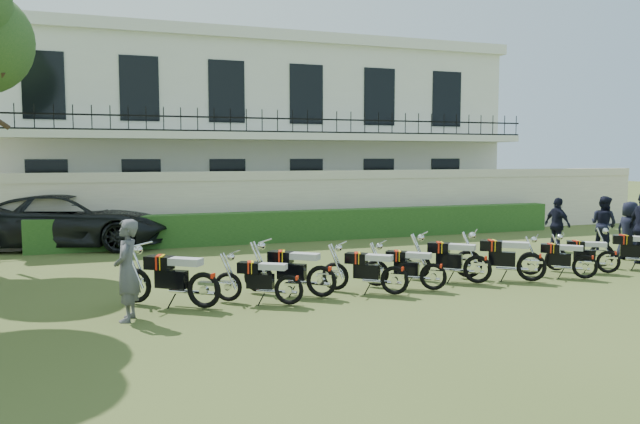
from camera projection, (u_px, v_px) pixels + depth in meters
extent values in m
plane|color=#3D4B1E|center=(385.00, 283.00, 13.82)|extent=(100.00, 100.00, 0.00)
cube|color=beige|center=(283.00, 209.00, 21.23)|extent=(30.00, 0.30, 2.00)
cube|color=beige|center=(283.00, 175.00, 21.13)|extent=(30.00, 0.35, 0.30)
cube|color=#174117|center=(319.00, 225.00, 20.86)|extent=(18.00, 0.60, 1.00)
cube|color=silver|center=(243.00, 140.00, 26.63)|extent=(20.00, 8.00, 7.00)
cube|color=silver|center=(242.00, 52.00, 26.30)|extent=(20.40, 8.40, 0.40)
cube|color=silver|center=(273.00, 136.00, 22.22)|extent=(20.00, 1.40, 0.25)
cube|color=black|center=(278.00, 118.00, 21.56)|extent=(20.00, 0.05, 0.05)
cube|color=black|center=(278.00, 132.00, 21.60)|extent=(20.00, 0.05, 0.05)
cube|color=black|center=(48.00, 193.00, 20.55)|extent=(1.30, 0.12, 2.20)
cube|color=black|center=(43.00, 85.00, 20.23)|extent=(1.30, 0.12, 2.20)
cube|color=black|center=(142.00, 191.00, 21.56)|extent=(1.30, 0.12, 2.20)
cube|color=black|center=(139.00, 89.00, 21.24)|extent=(1.30, 0.12, 2.20)
cube|color=black|center=(228.00, 189.00, 22.57)|extent=(1.30, 0.12, 2.20)
cube|color=black|center=(226.00, 92.00, 22.25)|extent=(1.30, 0.12, 2.20)
cube|color=black|center=(306.00, 188.00, 23.57)|extent=(1.30, 0.12, 2.20)
cube|color=black|center=(306.00, 94.00, 23.26)|extent=(1.30, 0.12, 2.20)
cube|color=black|center=(378.00, 187.00, 24.58)|extent=(1.30, 0.12, 2.20)
cube|color=black|center=(379.00, 97.00, 24.27)|extent=(1.30, 0.12, 2.20)
cube|color=black|center=(445.00, 185.00, 25.59)|extent=(1.30, 0.12, 2.20)
cube|color=black|center=(446.00, 99.00, 25.28)|extent=(1.30, 0.12, 2.20)
torus|color=black|center=(240.00, 294.00, 11.19)|extent=(0.60, 0.48, 0.68)
torus|color=black|center=(169.00, 289.00, 11.61)|extent=(0.60, 0.48, 0.68)
cube|color=black|center=(207.00, 283.00, 11.37)|extent=(0.61, 0.52, 0.33)
cube|color=black|center=(194.00, 266.00, 11.42)|extent=(0.57, 0.53, 0.24)
cube|color=red|center=(194.00, 266.00, 11.42)|extent=(0.17, 0.31, 0.25)
cube|color=yellow|center=(197.00, 266.00, 11.40)|extent=(0.14, 0.30, 0.25)
cube|color=#ADADAD|center=(221.00, 265.00, 11.25)|extent=(0.65, 0.58, 0.13)
cylinder|color=silver|center=(176.00, 247.00, 11.49)|extent=(0.42, 0.55, 0.03)
torus|color=black|center=(320.00, 293.00, 11.55)|extent=(0.53, 0.38, 0.57)
torus|color=black|center=(258.00, 290.00, 11.83)|extent=(0.53, 0.38, 0.57)
cube|color=black|center=(291.00, 284.00, 11.67)|extent=(0.52, 0.42, 0.28)
cube|color=black|center=(280.00, 270.00, 11.69)|extent=(0.49, 0.43, 0.21)
cube|color=red|center=(280.00, 270.00, 11.69)|extent=(0.13, 0.26, 0.22)
cube|color=yellow|center=(283.00, 270.00, 11.68)|extent=(0.10, 0.26, 0.22)
cube|color=#ADADAD|center=(304.00, 269.00, 11.58)|extent=(0.55, 0.47, 0.11)
cylinder|color=silver|center=(265.00, 255.00, 11.74)|extent=(0.33, 0.49, 0.03)
torus|color=black|center=(355.00, 285.00, 12.09)|extent=(0.56, 0.47, 0.64)
torus|color=black|center=(289.00, 281.00, 12.52)|extent=(0.56, 0.47, 0.64)
cube|color=black|center=(324.00, 275.00, 12.28)|extent=(0.57, 0.50, 0.31)
cube|color=black|center=(312.00, 260.00, 12.33)|extent=(0.54, 0.51, 0.23)
cube|color=red|center=(312.00, 260.00, 12.33)|extent=(0.17, 0.29, 0.24)
cube|color=yellow|center=(315.00, 260.00, 12.31)|extent=(0.14, 0.28, 0.24)
cube|color=#ADADAD|center=(338.00, 260.00, 12.16)|extent=(0.61, 0.55, 0.13)
cylinder|color=silver|center=(297.00, 244.00, 12.41)|extent=(0.41, 0.51, 0.03)
torus|color=black|center=(426.00, 284.00, 12.32)|extent=(0.51, 0.44, 0.59)
torus|color=black|center=(364.00, 280.00, 12.75)|extent=(0.51, 0.44, 0.59)
cube|color=black|center=(397.00, 275.00, 12.51)|extent=(0.52, 0.47, 0.29)
cube|color=black|center=(386.00, 261.00, 12.56)|extent=(0.50, 0.47, 0.21)
cube|color=red|center=(386.00, 261.00, 12.56)|extent=(0.16, 0.27, 0.22)
cube|color=yellow|center=(389.00, 261.00, 12.54)|extent=(0.13, 0.26, 0.22)
cube|color=#ADADAD|center=(410.00, 261.00, 12.39)|extent=(0.56, 0.52, 0.12)
cylinder|color=silver|center=(371.00, 246.00, 12.64)|extent=(0.39, 0.47, 0.03)
torus|color=black|center=(463.00, 280.00, 12.76)|extent=(0.50, 0.43, 0.57)
torus|color=black|center=(404.00, 276.00, 13.16)|extent=(0.50, 0.43, 0.57)
cube|color=black|center=(436.00, 271.00, 12.93)|extent=(0.51, 0.46, 0.28)
cube|color=black|center=(425.00, 259.00, 12.98)|extent=(0.48, 0.46, 0.21)
cube|color=red|center=(425.00, 258.00, 12.98)|extent=(0.15, 0.26, 0.22)
cube|color=yellow|center=(428.00, 258.00, 12.96)|extent=(0.13, 0.26, 0.22)
cube|color=#ADADAD|center=(448.00, 258.00, 12.82)|extent=(0.54, 0.50, 0.11)
cylinder|color=silver|center=(411.00, 245.00, 13.05)|extent=(0.38, 0.46, 0.03)
torus|color=black|center=(509.00, 273.00, 13.39)|extent=(0.53, 0.49, 0.63)
torus|color=black|center=(447.00, 269.00, 13.89)|extent=(0.53, 0.49, 0.63)
cube|color=black|center=(480.00, 264.00, 13.61)|extent=(0.55, 0.51, 0.31)
cube|color=black|center=(469.00, 251.00, 13.67)|extent=(0.52, 0.51, 0.23)
cube|color=red|center=(469.00, 250.00, 13.67)|extent=(0.18, 0.29, 0.24)
cube|color=yellow|center=(472.00, 250.00, 13.65)|extent=(0.15, 0.28, 0.24)
cube|color=#ADADAD|center=(493.00, 250.00, 13.48)|extent=(0.59, 0.56, 0.12)
cylinder|color=silver|center=(454.00, 236.00, 13.76)|extent=(0.43, 0.48, 0.03)
torus|color=black|center=(565.00, 270.00, 13.63)|extent=(0.57, 0.47, 0.65)
torus|color=black|center=(499.00, 267.00, 14.06)|extent=(0.57, 0.47, 0.65)
cube|color=black|center=(534.00, 262.00, 13.81)|extent=(0.58, 0.51, 0.32)
cube|color=black|center=(523.00, 248.00, 13.86)|extent=(0.54, 0.51, 0.23)
cube|color=red|center=(523.00, 248.00, 13.86)|extent=(0.17, 0.30, 0.24)
cube|color=yellow|center=(526.00, 248.00, 13.84)|extent=(0.14, 0.29, 0.24)
cube|color=#ADADAD|center=(548.00, 248.00, 13.69)|extent=(0.62, 0.56, 0.13)
cylinder|color=silver|center=(508.00, 234.00, 13.94)|extent=(0.41, 0.52, 0.03)
torus|color=black|center=(613.00, 270.00, 13.95)|extent=(0.47, 0.43, 0.55)
torus|color=black|center=(557.00, 266.00, 14.39)|extent=(0.47, 0.43, 0.55)
cube|color=black|center=(587.00, 262.00, 14.14)|extent=(0.48, 0.46, 0.27)
cube|color=black|center=(578.00, 251.00, 14.20)|extent=(0.46, 0.45, 0.20)
cube|color=red|center=(578.00, 250.00, 14.20)|extent=(0.16, 0.25, 0.21)
cube|color=yellow|center=(580.00, 251.00, 14.18)|extent=(0.13, 0.24, 0.21)
cube|color=#ADADAD|center=(600.00, 250.00, 14.02)|extent=(0.52, 0.50, 0.11)
cylinder|color=silver|center=(564.00, 238.00, 14.28)|extent=(0.38, 0.42, 0.03)
torus|color=black|center=(635.00, 264.00, 14.67)|extent=(0.48, 0.39, 0.54)
torus|color=black|center=(582.00, 262.00, 15.02)|extent=(0.48, 0.39, 0.54)
cube|color=black|center=(611.00, 258.00, 14.82)|extent=(0.49, 0.42, 0.27)
cube|color=black|center=(602.00, 247.00, 14.86)|extent=(0.46, 0.43, 0.20)
cube|color=red|center=(602.00, 247.00, 14.86)|extent=(0.14, 0.25, 0.21)
cube|color=yellow|center=(604.00, 247.00, 14.84)|extent=(0.11, 0.24, 0.21)
cube|color=#ADADAD|center=(622.00, 246.00, 14.72)|extent=(0.52, 0.47, 0.11)
cylinder|color=silver|center=(589.00, 236.00, 14.92)|extent=(0.34, 0.44, 0.03)
torus|color=black|center=(630.00, 258.00, 15.47)|extent=(0.51, 0.46, 0.60)
cylinder|color=silver|center=(638.00, 230.00, 15.35)|extent=(0.41, 0.46, 0.03)
imported|color=black|center=(71.00, 221.00, 19.08)|extent=(6.53, 4.26, 1.67)
imported|color=#56565A|center=(127.00, 270.00, 10.60)|extent=(0.55, 0.72, 1.74)
imported|color=black|center=(629.00, 230.00, 16.92)|extent=(0.59, 0.83, 1.59)
imported|color=black|center=(604.00, 224.00, 18.25)|extent=(0.78, 0.91, 1.64)
imported|color=black|center=(558.00, 225.00, 18.31)|extent=(0.46, 0.96, 1.59)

